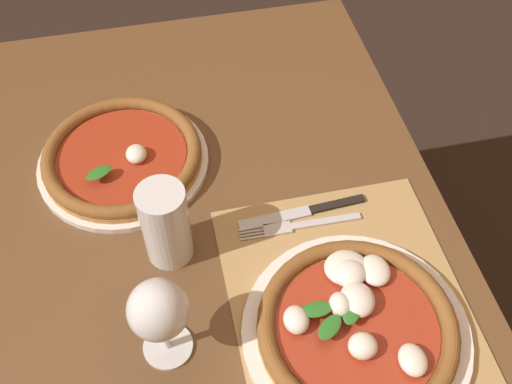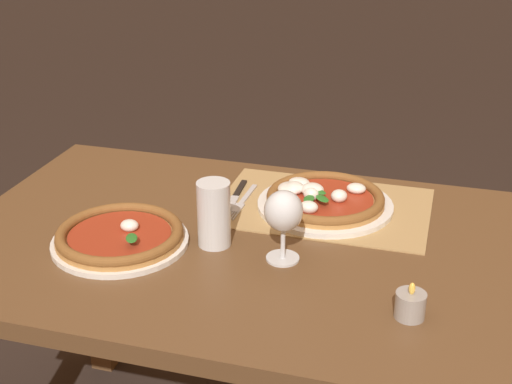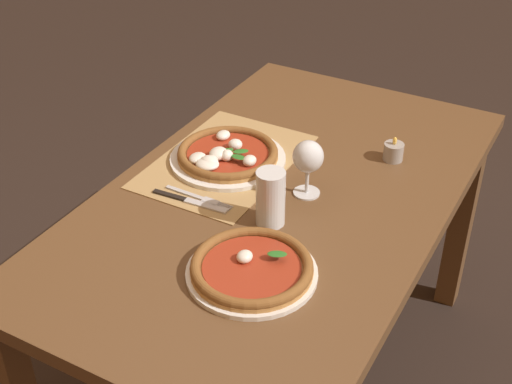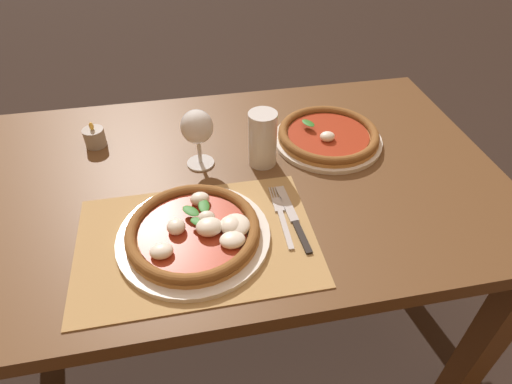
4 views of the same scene
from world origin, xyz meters
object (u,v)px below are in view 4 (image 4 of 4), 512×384
fork (281,215)px  knife (293,217)px  votive_candle (95,138)px  wine_glass (197,129)px  pint_glass (263,140)px  pizza_far (328,136)px  pizza_near (195,232)px

fork → knife: knife is taller
knife → votive_candle: (-0.45, 0.38, 0.02)m
wine_glass → votive_candle: bearing=153.1°
fork → knife: bearing=-24.6°
pint_glass → knife: 0.23m
pizza_far → pint_glass: size_ratio=2.04×
fork → wine_glass: bearing=124.4°
pizza_near → pizza_far: 0.49m
knife → wine_glass: bearing=127.1°
wine_glass → pint_glass: 0.16m
pizza_near → fork: pizza_near is taller
pint_glass → fork: bearing=-89.8°
wine_glass → fork: 0.30m
pizza_near → pint_glass: bearing=51.2°
wine_glass → pizza_near: bearing=-97.5°
pizza_near → votive_candle: votive_candle is taller
pizza_near → votive_candle: 0.46m
pizza_near → wine_glass: 0.28m
fork → knife: 0.03m
fork → knife: size_ratio=0.93×
votive_candle → pizza_far: bearing=-9.5°
pint_glass → knife: pint_glass is taller
knife → votive_candle: 0.59m
wine_glass → knife: wine_glass is taller
pint_glass → votive_candle: bearing=159.4°
knife → votive_candle: bearing=140.1°
pizza_far → wine_glass: size_ratio=1.91×
wine_glass → votive_candle: wine_glass is taller
pizza_far → votive_candle: bearing=170.5°
wine_glass → knife: (0.18, -0.24, -0.10)m
knife → pint_glass: bearing=96.6°
pizza_far → votive_candle: size_ratio=4.11×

